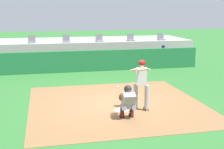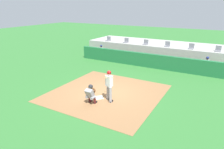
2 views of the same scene
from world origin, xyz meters
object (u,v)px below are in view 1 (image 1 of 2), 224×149
(dugout_player_1, at_px, (164,55))
(stadium_seat_2, at_px, (66,40))
(stadium_seat_1, at_px, (32,41))
(stadium_seat_5, at_px, (161,38))
(batter_at_plate, at_px, (141,82))
(stadium_seat_4, at_px, (131,39))
(stadium_seat_3, at_px, (99,39))
(catcher_crouched, at_px, (128,101))
(home_plate, at_px, (121,110))

(dugout_player_1, relative_size, stadium_seat_2, 2.71)
(stadium_seat_1, height_order, stadium_seat_5, same)
(stadium_seat_1, bearing_deg, batter_at_plate, -68.93)
(stadium_seat_2, xyz_separation_m, stadium_seat_4, (4.33, 0.00, 0.00))
(stadium_seat_3, distance_m, stadium_seat_5, 4.33)
(batter_at_plate, distance_m, stadium_seat_3, 10.25)
(stadium_seat_3, relative_size, stadium_seat_4, 1.00)
(catcher_crouched, bearing_deg, stadium_seat_3, 84.35)
(catcher_crouched, bearing_deg, stadium_seat_2, 95.62)
(stadium_seat_5, bearing_deg, batter_at_plate, -114.79)
(stadium_seat_2, relative_size, stadium_seat_5, 1.00)
(home_plate, xyz_separation_m, catcher_crouched, (-0.00, -0.81, 0.58))
(stadium_seat_5, bearing_deg, stadium_seat_1, 180.00)
(home_plate, height_order, stadium_seat_3, stadium_seat_3)
(stadium_seat_2, distance_m, stadium_seat_5, 6.50)
(stadium_seat_3, height_order, stadium_seat_4, same)
(stadium_seat_1, distance_m, stadium_seat_5, 8.67)
(stadium_seat_2, xyz_separation_m, stadium_seat_3, (2.17, 0.00, 0.00))
(batter_at_plate, relative_size, stadium_seat_4, 3.76)
(dugout_player_1, distance_m, stadium_seat_2, 6.32)
(catcher_crouched, distance_m, stadium_seat_3, 11.08)
(batter_at_plate, xyz_separation_m, stadium_seat_3, (0.39, 10.23, 0.50))
(home_plate, distance_m, dugout_player_1, 9.50)
(home_plate, relative_size, stadium_seat_3, 0.92)
(batter_at_plate, relative_size, catcher_crouched, 0.95)
(stadium_seat_2, relative_size, stadium_seat_3, 1.00)
(stadium_seat_1, distance_m, stadium_seat_2, 2.17)
(catcher_crouched, xyz_separation_m, stadium_seat_4, (3.25, 10.99, 0.93))
(stadium_seat_2, bearing_deg, dugout_player_1, -18.96)
(catcher_crouched, distance_m, stadium_seat_5, 12.28)
(stadium_seat_3, xyz_separation_m, stadium_seat_5, (4.33, 0.00, 0.00))
(batter_at_plate, bearing_deg, stadium_seat_1, 111.07)
(catcher_crouched, relative_size, stadium_seat_5, 3.94)
(stadium_seat_1, relative_size, stadium_seat_3, 1.00)
(stadium_seat_1, relative_size, stadium_seat_4, 1.00)
(dugout_player_1, bearing_deg, stadium_seat_3, 151.56)
(home_plate, distance_m, stadium_seat_3, 10.35)
(batter_at_plate, xyz_separation_m, stadium_seat_2, (-1.77, 10.23, 0.50))
(stadium_seat_4, distance_m, stadium_seat_5, 2.17)
(stadium_seat_4, bearing_deg, stadium_seat_1, 180.00)
(dugout_player_1, xyz_separation_m, stadium_seat_1, (-8.09, 2.03, 0.86))
(catcher_crouched, height_order, stadium_seat_2, stadium_seat_2)
(stadium_seat_3, bearing_deg, stadium_seat_5, 0.00)
(stadium_seat_4, bearing_deg, stadium_seat_5, 0.00)
(batter_at_plate, xyz_separation_m, catcher_crouched, (-0.69, -0.76, -0.43))
(stadium_seat_1, distance_m, stadium_seat_3, 4.33)
(stadium_seat_2, height_order, stadium_seat_4, same)
(home_plate, relative_size, stadium_seat_2, 0.92)
(catcher_crouched, xyz_separation_m, stadium_seat_1, (-3.25, 10.99, 0.93))
(batter_at_plate, height_order, stadium_seat_1, stadium_seat_1)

